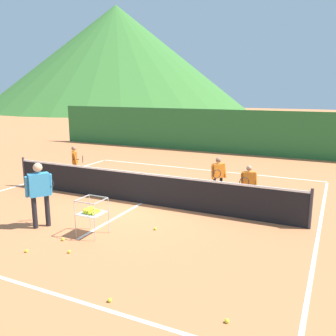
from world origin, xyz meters
TOP-DOWN VIEW (x-y plane):
  - ground_plane at (0.00, 0.00)m, footprint 120.00×120.00m
  - line_baseline_near at (0.00, -5.03)m, footprint 10.14×0.08m
  - line_baseline_far at (0.00, 5.31)m, footprint 10.14×0.08m
  - line_sideline_west at (-5.07, 0.00)m, footprint 0.08×10.34m
  - line_sideline_east at (5.07, 0.00)m, footprint 0.08×10.34m
  - line_service_center at (0.00, 0.00)m, footprint 0.08×6.05m
  - tennis_net at (0.00, 0.00)m, footprint 9.76×0.08m
  - instructor at (-1.33, -2.77)m, footprint 0.56×0.82m
  - student_0 at (-3.71, 1.45)m, footprint 0.67×0.51m
  - student_1 at (1.90, 1.68)m, footprint 0.47×0.69m
  - student_2 at (2.99, 1.19)m, footprint 0.50×0.60m
  - ball_cart at (0.14, -2.64)m, footprint 0.58×0.58m
  - tennis_ball_1 at (2.14, -4.82)m, footprint 0.07×0.07m
  - tennis_ball_4 at (-0.54, -4.04)m, footprint 0.07×0.07m
  - tennis_ball_6 at (1.38, -1.72)m, footprint 0.07×0.07m
  - tennis_ball_7 at (4.04, -4.52)m, footprint 0.07×0.07m
  - tennis_ball_8 at (-0.25, -3.22)m, footprint 0.07×0.07m
  - tennis_ball_9 at (0.32, -3.67)m, footprint 0.07×0.07m
  - windscreen_fence at (0.00, 9.90)m, footprint 22.32×0.08m
  - hill_1 at (-32.16, 48.24)m, footprint 46.68×46.68m

SIDE VIEW (x-z plane):
  - ground_plane at x=0.00m, z-range 0.00..0.00m
  - line_baseline_near at x=0.00m, z-range 0.00..0.01m
  - line_baseline_far at x=0.00m, z-range 0.00..0.01m
  - line_sideline_west at x=-5.07m, z-range 0.00..0.01m
  - line_sideline_east at x=5.07m, z-range 0.00..0.01m
  - line_service_center at x=0.00m, z-range 0.00..0.01m
  - tennis_ball_1 at x=2.14m, z-range 0.00..0.07m
  - tennis_ball_4 at x=-0.54m, z-range 0.00..0.07m
  - tennis_ball_6 at x=1.38m, z-range 0.00..0.07m
  - tennis_ball_7 at x=4.04m, z-range 0.00..0.07m
  - tennis_ball_8 at x=-0.25m, z-range 0.00..0.07m
  - tennis_ball_9 at x=0.32m, z-range 0.00..0.07m
  - tennis_net at x=0.00m, z-range -0.03..1.02m
  - ball_cart at x=0.14m, z-range 0.14..1.04m
  - student_2 at x=2.99m, z-range 0.13..1.36m
  - student_1 at x=1.90m, z-range 0.13..1.44m
  - student_0 at x=-3.71m, z-range 0.14..1.47m
  - instructor at x=-1.33m, z-range 0.17..1.83m
  - windscreen_fence at x=0.00m, z-range 0.00..2.37m
  - hill_1 at x=-32.16m, z-range 0.00..18.01m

